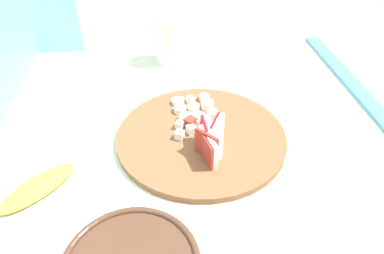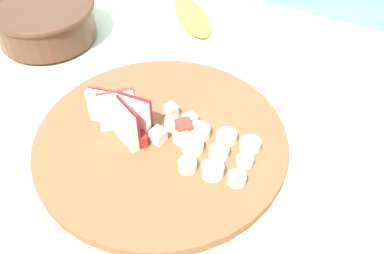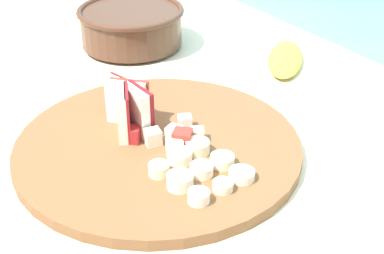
% 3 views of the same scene
% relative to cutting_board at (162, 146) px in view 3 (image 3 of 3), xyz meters
% --- Properties ---
extents(tile_backsplash, '(2.40, 0.04, 1.51)m').
position_rel_cutting_board_xyz_m(tile_backsplash, '(-0.11, 0.45, -0.17)').
color(tile_backsplash, '#5BA3C1').
rests_on(tile_backsplash, ground).
extents(cutting_board, '(0.35, 0.35, 0.01)m').
position_rel_cutting_board_xyz_m(cutting_board, '(0.00, 0.00, 0.00)').
color(cutting_board, brown).
rests_on(cutting_board, tiled_countertop).
extents(apple_wedge_fan, '(0.10, 0.06, 0.06)m').
position_rel_cutting_board_xyz_m(apple_wedge_fan, '(-0.06, -0.01, 0.04)').
color(apple_wedge_fan, maroon).
rests_on(apple_wedge_fan, cutting_board).
extents(apple_dice_pile, '(0.07, 0.09, 0.02)m').
position_rel_cutting_board_xyz_m(apple_dice_pile, '(0.01, 0.01, 0.02)').
color(apple_dice_pile, '#EFE5CC').
rests_on(apple_dice_pile, cutting_board).
extents(banana_slice_rows, '(0.10, 0.10, 0.02)m').
position_rel_cutting_board_xyz_m(banana_slice_rows, '(0.08, -0.00, 0.01)').
color(banana_slice_rows, beige).
rests_on(banana_slice_rows, cutting_board).
extents(ceramic_bowl, '(0.18, 0.18, 0.07)m').
position_rel_cutting_board_xyz_m(ceramic_bowl, '(-0.31, 0.13, 0.03)').
color(ceramic_bowl, '#4C2D1E').
rests_on(ceramic_bowl, tiled_countertop).
extents(banana_peel, '(0.14, 0.15, 0.02)m').
position_rel_cutting_board_xyz_m(banana_peel, '(-0.11, 0.30, 0.00)').
color(banana_peel, gold).
rests_on(banana_peel, tiled_countertop).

